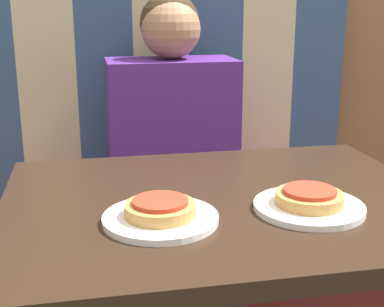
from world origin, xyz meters
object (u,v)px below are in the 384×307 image
at_px(person, 172,118).
at_px(plate_right, 309,207).
at_px(pizza_right, 309,197).
at_px(pizza_left, 160,208).
at_px(plate_left, 161,218).

relative_size(person, plate_right, 3.42).
relative_size(person, pizza_right, 5.57).
height_order(pizza_left, pizza_right, same).
bearing_deg(pizza_left, plate_right, 0.00).
bearing_deg(person, pizza_right, -79.21).
bearing_deg(person, plate_right, -79.21).
height_order(plate_right, pizza_left, pizza_left).
height_order(plate_left, plate_right, same).
bearing_deg(plate_left, pizza_left, -90.00).
distance_m(person, pizza_left, 0.75).
distance_m(plate_right, pizza_right, 0.02).
bearing_deg(plate_right, plate_left, 180.00).
height_order(person, plate_right, person).
relative_size(plate_left, pizza_right, 1.63).
xyz_separation_m(plate_left, pizza_right, (0.28, -0.00, 0.02)).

